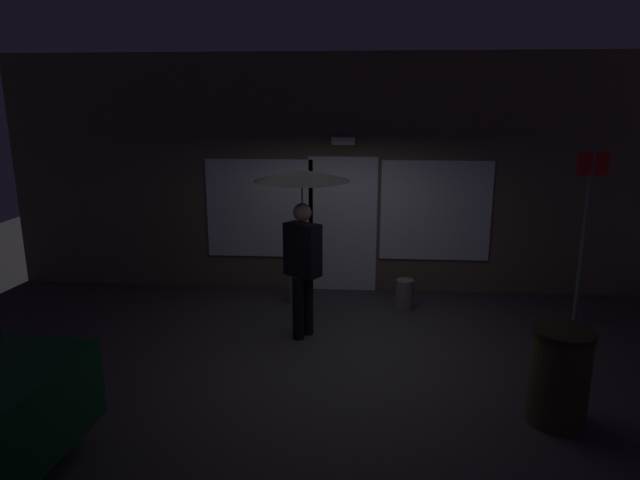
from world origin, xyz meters
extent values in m
plane|color=#38353A|center=(0.00, 0.00, 0.00)|extent=(18.00, 18.00, 0.00)
cube|color=brown|center=(0.00, 2.35, 1.89)|extent=(10.94, 0.30, 3.79)
cube|color=white|center=(0.00, 2.18, 1.10)|extent=(1.10, 0.04, 2.20)
cube|color=white|center=(-1.35, 2.18, 1.35)|extent=(1.74, 0.04, 1.60)
cube|color=white|center=(1.48, 2.18, 1.35)|extent=(1.74, 0.04, 1.60)
cube|color=white|center=(0.00, 2.10, 2.45)|extent=(0.36, 0.16, 0.12)
cylinder|color=black|center=(-0.39, 0.32, 0.42)|extent=(0.15, 0.15, 0.85)
cylinder|color=black|center=(-0.50, 0.15, 0.42)|extent=(0.15, 0.15, 0.85)
cube|color=black|center=(-0.45, 0.24, 1.19)|extent=(0.52, 0.45, 0.69)
cube|color=silver|center=(-0.52, 0.35, 1.19)|extent=(0.13, 0.09, 0.55)
cube|color=red|center=(-0.52, 0.35, 1.17)|extent=(0.06, 0.05, 0.44)
sphere|color=tan|center=(-0.45, 0.24, 1.68)|extent=(0.23, 0.23, 0.23)
cylinder|color=slate|center=(-0.45, 0.24, 1.72)|extent=(0.02, 0.02, 1.00)
cone|color=black|center=(-0.45, 0.24, 2.15)|extent=(1.21, 1.21, 0.14)
cylinder|color=black|center=(-2.64, -2.15, 0.32)|extent=(0.65, 0.26, 0.64)
cylinder|color=#595B60|center=(3.31, 0.93, 1.25)|extent=(0.07, 0.07, 2.50)
cube|color=red|center=(3.31, 0.91, 2.25)|extent=(0.40, 0.02, 0.30)
cylinder|color=#B2A899|center=(-0.66, 1.51, 0.27)|extent=(0.26, 0.26, 0.55)
cylinder|color=slate|center=(0.97, 1.37, 0.23)|extent=(0.26, 0.26, 0.45)
cylinder|color=#473823|center=(2.21, -1.61, 0.45)|extent=(0.55, 0.55, 0.90)
cylinder|color=black|center=(2.21, -1.61, 0.93)|extent=(0.58, 0.58, 0.06)
camera|label=1|loc=(0.28, -6.59, 3.03)|focal=31.12mm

